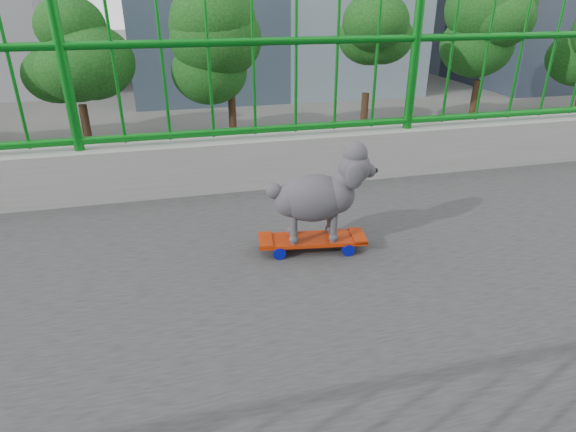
% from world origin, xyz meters
% --- Properties ---
extents(road, '(18.00, 90.00, 0.02)m').
position_xyz_m(road, '(-13.00, 0.00, 0.01)').
color(road, black).
rests_on(road, ground).
extents(railing, '(3.00, 24.00, 1.42)m').
position_xyz_m(railing, '(0.00, 0.00, 7.21)').
color(railing, gray).
rests_on(railing, footbridge).
extents(street_trees, '(5.30, 60.40, 7.26)m').
position_xyz_m(street_trees, '(-26.03, 1.06, 4.72)').
color(street_trees, black).
rests_on(street_trees, ground).
extents(skateboard, '(0.21, 0.51, 0.07)m').
position_xyz_m(skateboard, '(-0.50, 1.09, 7.05)').
color(skateboard, red).
rests_on(skateboard, footbridge).
extents(poodle, '(0.25, 0.49, 0.41)m').
position_xyz_m(poodle, '(-0.50, 1.12, 7.29)').
color(poodle, '#322F35').
rests_on(poodle, skateboard).
extents(car_1, '(1.65, 4.74, 1.56)m').
position_xyz_m(car_1, '(-9.20, 10.56, 0.78)').
color(car_1, '#B41B07').
rests_on(car_1, ground).
extents(car_4, '(1.73, 4.29, 1.46)m').
position_xyz_m(car_4, '(-18.80, 9.62, 0.73)').
color(car_4, '#B41B07').
rests_on(car_4, ground).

